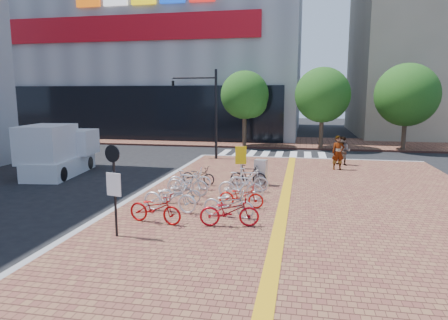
% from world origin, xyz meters
% --- Properties ---
extents(ground, '(120.00, 120.00, 0.00)m').
position_xyz_m(ground, '(0.00, 0.00, 0.00)').
color(ground, black).
rests_on(ground, ground).
extents(sidewalk, '(14.00, 34.00, 0.15)m').
position_xyz_m(sidewalk, '(3.00, -5.00, 0.07)').
color(sidewalk, brown).
rests_on(sidewalk, ground).
extents(tactile_strip, '(0.40, 34.00, 0.01)m').
position_xyz_m(tactile_strip, '(2.00, -5.00, 0.16)').
color(tactile_strip, gold).
rests_on(tactile_strip, sidewalk).
extents(kerb_west, '(0.25, 34.00, 0.15)m').
position_xyz_m(kerb_west, '(-4.00, -5.00, 0.08)').
color(kerb_west, gray).
rests_on(kerb_west, ground).
extents(kerb_north, '(14.00, 0.25, 0.15)m').
position_xyz_m(kerb_north, '(3.00, 12.00, 0.08)').
color(kerb_north, gray).
rests_on(kerb_north, ground).
extents(far_sidewalk, '(70.00, 8.00, 0.15)m').
position_xyz_m(far_sidewalk, '(0.00, 21.00, 0.07)').
color(far_sidewalk, brown).
rests_on(far_sidewalk, ground).
extents(department_store, '(36.00, 24.27, 28.00)m').
position_xyz_m(department_store, '(-15.99, 31.95, 13.98)').
color(department_store, gray).
rests_on(department_store, ground).
extents(crosswalk, '(7.50, 4.00, 0.01)m').
position_xyz_m(crosswalk, '(0.50, 14.00, 0.01)').
color(crosswalk, silver).
rests_on(crosswalk, ground).
extents(street_trees, '(16.20, 4.60, 6.35)m').
position_xyz_m(street_trees, '(5.04, 17.45, 4.10)').
color(street_trees, '#38281E').
rests_on(street_trees, far_sidewalk).
extents(bike_0, '(1.93, 0.95, 0.97)m').
position_xyz_m(bike_0, '(-1.93, -2.51, 0.64)').
color(bike_0, '#A90C0D').
rests_on(bike_0, sidewalk).
extents(bike_1, '(2.06, 0.92, 1.05)m').
position_xyz_m(bike_1, '(-1.88, -1.23, 0.67)').
color(bike_1, white).
rests_on(bike_1, sidewalk).
extents(bike_2, '(1.67, 0.72, 0.85)m').
position_xyz_m(bike_2, '(-1.87, -0.12, 0.58)').
color(bike_2, '#B5B5BA').
rests_on(bike_2, sidewalk).
extents(bike_3, '(1.79, 0.60, 1.06)m').
position_xyz_m(bike_3, '(-1.91, 1.02, 0.68)').
color(bike_3, silver).
rests_on(bike_3, sidewalk).
extents(bike_4, '(1.91, 0.98, 0.96)m').
position_xyz_m(bike_4, '(-2.10, 2.04, 0.63)').
color(bike_4, white).
rests_on(bike_4, sidewalk).
extents(bike_5, '(1.67, 0.82, 0.84)m').
position_xyz_m(bike_5, '(-2.02, 3.18, 0.57)').
color(bike_5, black).
rests_on(bike_5, sidewalk).
extents(bike_6, '(1.95, 0.97, 0.98)m').
position_xyz_m(bike_6, '(0.45, -2.35, 0.64)').
color(bike_6, '#A20B15').
rests_on(bike_6, sidewalk).
extents(bike_7, '(1.84, 0.85, 0.93)m').
position_xyz_m(bike_7, '(0.26, -1.44, 0.62)').
color(bike_7, silver).
rests_on(bike_7, sidewalk).
extents(bike_8, '(1.67, 0.64, 0.86)m').
position_xyz_m(bike_8, '(0.49, -0.20, 0.58)').
color(bike_8, red).
rests_on(bike_8, sidewalk).
extents(bike_9, '(1.88, 0.72, 1.10)m').
position_xyz_m(bike_9, '(0.31, 0.83, 0.70)').
color(bike_9, silver).
rests_on(bike_9, sidewalk).
extents(bike_10, '(1.72, 0.59, 1.02)m').
position_xyz_m(bike_10, '(0.43, 2.21, 0.66)').
color(bike_10, silver).
rests_on(bike_10, sidewalk).
extents(bike_11, '(1.64, 0.48, 0.98)m').
position_xyz_m(bike_11, '(0.28, 3.24, 0.64)').
color(bike_11, black).
rests_on(bike_11, sidewalk).
extents(pedestrian_a, '(0.76, 0.58, 1.87)m').
position_xyz_m(pedestrian_a, '(4.54, 8.18, 1.09)').
color(pedestrian_a, gray).
rests_on(pedestrian_a, sidewalk).
extents(pedestrian_b, '(0.99, 0.90, 1.66)m').
position_xyz_m(pedestrian_b, '(4.95, 9.73, 0.98)').
color(pedestrian_b, '#515866').
rests_on(pedestrian_b, sidewalk).
extents(utility_box, '(0.60, 0.48, 1.17)m').
position_xyz_m(utility_box, '(0.80, 3.59, 0.73)').
color(utility_box, silver).
rests_on(utility_box, sidewalk).
extents(yellow_sign, '(0.49, 0.18, 1.82)m').
position_xyz_m(yellow_sign, '(-0.03, 3.10, 1.41)').
color(yellow_sign, '#B7B7BC').
rests_on(yellow_sign, sidewalk).
extents(notice_sign, '(0.49, 0.17, 2.69)m').
position_xyz_m(notice_sign, '(-2.60, -3.90, 1.84)').
color(notice_sign, black).
rests_on(notice_sign, sidewalk).
extents(traffic_light_pole, '(3.03, 1.17, 5.64)m').
position_xyz_m(traffic_light_pole, '(-4.12, 10.66, 4.04)').
color(traffic_light_pole, black).
rests_on(traffic_light_pole, sidewalk).
extents(box_truck, '(2.62, 4.89, 2.70)m').
position_xyz_m(box_truck, '(-10.00, 4.55, 1.27)').
color(box_truck, silver).
rests_on(box_truck, ground).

